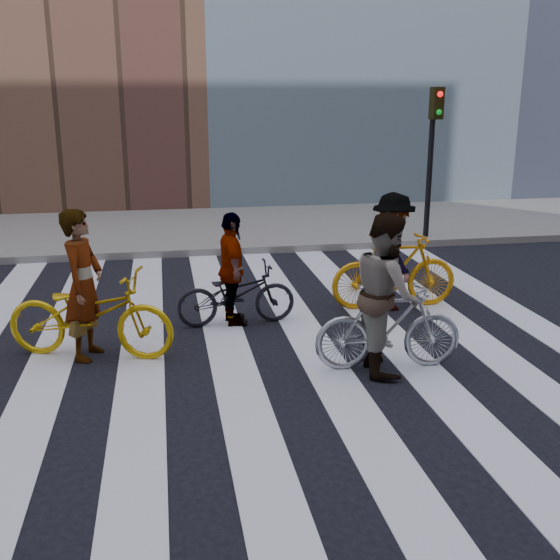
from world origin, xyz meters
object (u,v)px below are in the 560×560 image
object	(u,v)px
bike_dark_rear	(236,294)
rider_right	(392,252)
bike_yellow_left	(90,314)
traffic_signal	(433,138)
rider_left	(83,285)
bike_yellow_right	(394,271)
rider_mid	(386,293)
bike_silver_mid	(389,327)
rider_rear	(232,269)

from	to	relation	value
bike_dark_rear	rider_right	xyz separation A→B (m)	(2.41, 0.31, 0.45)
bike_yellow_left	rider_right	world-z (taller)	rider_right
traffic_signal	bike_yellow_left	distance (m)	8.71
bike_yellow_left	rider_left	world-z (taller)	rider_left
rider_left	rider_right	distance (m)	4.54
traffic_signal	rider_right	distance (m)	4.97
bike_yellow_right	rider_mid	size ratio (longest dim) A/B	1.03
bike_yellow_left	traffic_signal	bearing A→B (deg)	-34.05
bike_yellow_right	bike_dark_rear	distance (m)	2.49
bike_yellow_left	rider_mid	size ratio (longest dim) A/B	1.12
bike_dark_rear	rider_mid	bearing A→B (deg)	-143.99
rider_mid	rider_right	distance (m)	2.38
bike_silver_mid	rider_rear	bearing A→B (deg)	45.32
rider_left	rider_right	xyz separation A→B (m)	(4.37, 1.19, -0.05)
bike_silver_mid	bike_dark_rear	size ratio (longest dim) A/B	1.04
traffic_signal	rider_rear	bearing A→B (deg)	-136.90
traffic_signal	bike_dark_rear	bearing A→B (deg)	-136.60
bike_yellow_left	rider_rear	xyz separation A→B (m)	(1.86, 0.88, 0.25)
traffic_signal	bike_dark_rear	size ratio (longest dim) A/B	1.97
bike_dark_rear	traffic_signal	bearing A→B (deg)	-49.76
bike_silver_mid	rider_mid	xyz separation A→B (m)	(-0.05, 0.00, 0.42)
bike_dark_rear	rider_left	size ratio (longest dim) A/B	0.90
traffic_signal	bike_silver_mid	xyz separation A→B (m)	(-3.14, -6.38, -1.75)
traffic_signal	rider_right	xyz separation A→B (m)	(-2.32, -4.17, -1.39)
bike_yellow_left	bike_yellow_right	bearing A→B (deg)	-57.66
bike_silver_mid	rider_rear	world-z (taller)	rider_rear
bike_silver_mid	rider_left	xyz separation A→B (m)	(-3.56, 1.02, 0.41)
bike_dark_rear	rider_right	size ratio (longest dim) A/B	0.95
traffic_signal	bike_silver_mid	size ratio (longest dim) A/B	1.90
bike_dark_rear	rider_mid	size ratio (longest dim) A/B	0.89
rider_left	rider_mid	world-z (taller)	rider_mid
bike_silver_mid	bike_yellow_right	bearing A→B (deg)	-17.04
bike_dark_rear	rider_left	world-z (taller)	rider_left
bike_yellow_left	bike_silver_mid	bearing A→B (deg)	-89.09
rider_right	rider_rear	distance (m)	2.48
rider_left	rider_rear	world-z (taller)	rider_left
traffic_signal	rider_right	world-z (taller)	traffic_signal
bike_dark_rear	rider_left	xyz separation A→B (m)	(-1.96, -0.88, 0.49)
rider_rear	bike_silver_mid	bearing A→B (deg)	-142.23
bike_yellow_right	bike_silver_mid	bearing A→B (deg)	159.42
bike_yellow_left	bike_dark_rear	distance (m)	2.11
bike_dark_rear	bike_silver_mid	bearing A→B (deg)	-143.10
bike_yellow_right	bike_dark_rear	size ratio (longest dim) A/B	1.16
bike_yellow_left	bike_yellow_right	distance (m)	4.54
bike_yellow_right	rider_right	xyz separation A→B (m)	(-0.05, 0.00, 0.30)
rider_mid	bike_yellow_right	bearing A→B (deg)	-18.16
bike_silver_mid	bike_dark_rear	distance (m)	2.48
rider_rear	bike_yellow_right	bearing A→B (deg)	-86.07
rider_left	traffic_signal	bearing A→B (deg)	-34.26
rider_mid	traffic_signal	bearing A→B (deg)	-22.20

